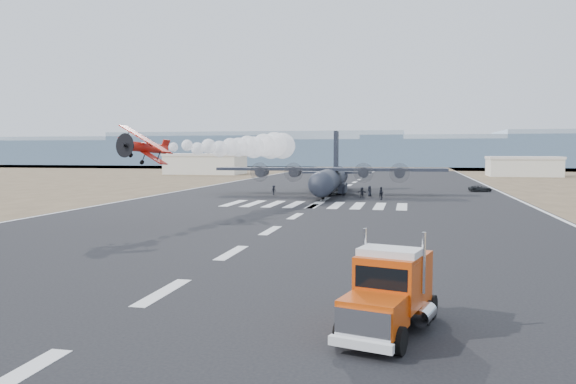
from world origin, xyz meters
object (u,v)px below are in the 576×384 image
(crew_b, at_px, (329,191))
(crew_h, at_px, (381,192))
(hangar_left, at_px, (206,164))
(transport_aircraft, at_px, (331,177))
(crew_d, at_px, (382,195))
(crew_g, at_px, (370,191))
(crew_e, at_px, (370,191))
(crew_c, at_px, (274,190))
(crew_f, at_px, (362,193))
(hangar_right, at_px, (523,166))
(aerobatic_biplane, at_px, (145,147))
(semi_truck, at_px, (390,290))
(support_vehicle, at_px, (480,189))
(crew_a, at_px, (343,192))

(crew_b, relative_size, crew_h, 1.00)
(hangar_left, xyz_separation_m, transport_aircraft, (51.34, -74.67, -0.46))
(crew_h, bearing_deg, crew_b, 132.98)
(crew_d, height_order, crew_g, crew_g)
(crew_e, bearing_deg, crew_d, 66.52)
(crew_c, bearing_deg, crew_f, -69.32)
(hangar_right, relative_size, crew_c, 12.44)
(aerobatic_biplane, height_order, transport_aircraft, transport_aircraft)
(transport_aircraft, bearing_deg, hangar_right, 57.34)
(semi_truck, relative_size, crew_h, 4.66)
(transport_aircraft, relative_size, crew_h, 22.64)
(semi_truck, relative_size, crew_c, 4.93)
(crew_g, bearing_deg, transport_aircraft, -131.72)
(hangar_left, height_order, crew_h, hangar_left)
(hangar_left, distance_m, transport_aircraft, 90.62)
(crew_g, bearing_deg, semi_truck, -13.89)
(crew_b, bearing_deg, aerobatic_biplane, -29.65)
(semi_truck, distance_m, crew_d, 64.42)
(transport_aircraft, height_order, crew_e, transport_aircraft)
(semi_truck, xyz_separation_m, support_vehicle, (13.69, 85.72, -1.17))
(crew_h, bearing_deg, aerobatic_biplane, -159.22)
(hangar_left, bearing_deg, crew_d, -54.36)
(hangar_right, bearing_deg, crew_h, -113.56)
(crew_c, distance_m, crew_g, 16.40)
(crew_g, bearing_deg, crew_b, -90.88)
(semi_truck, relative_size, crew_f, 4.70)
(semi_truck, distance_m, crew_e, 70.59)
(support_vehicle, relative_size, crew_c, 2.54)
(transport_aircraft, relative_size, support_vehicle, 9.45)
(semi_truck, distance_m, crew_c, 73.70)
(hangar_right, relative_size, crew_f, 11.85)
(crew_a, relative_size, crew_d, 1.05)
(crew_h, bearing_deg, crew_e, 92.44)
(support_vehicle, distance_m, crew_g, 24.23)
(crew_d, relative_size, crew_e, 0.95)
(semi_truck, distance_m, crew_h, 68.18)
(crew_b, relative_size, crew_d, 1.06)
(aerobatic_biplane, xyz_separation_m, crew_a, (15.94, 38.19, -7.16))
(hangar_right, xyz_separation_m, crew_d, (-37.27, -89.70, -2.19))
(crew_g, bearing_deg, crew_e, -14.25)
(hangar_left, bearing_deg, aerobatic_biplane, -72.20)
(aerobatic_biplane, bearing_deg, transport_aircraft, 83.16)
(crew_c, bearing_deg, crew_b, -64.31)
(crew_b, height_order, crew_e, crew_b)
(crew_h, bearing_deg, hangar_right, 26.96)
(hangar_right, relative_size, crew_b, 11.74)
(hangar_right, height_order, aerobatic_biplane, aerobatic_biplane)
(crew_g, bearing_deg, crew_a, -65.56)
(crew_f, height_order, crew_h, crew_h)
(hangar_right, bearing_deg, crew_f, -115.04)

